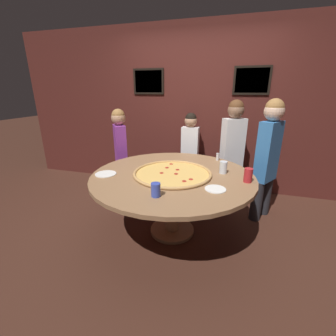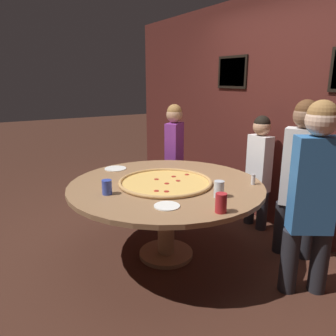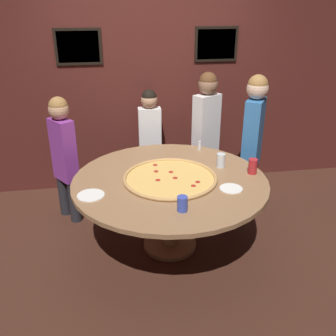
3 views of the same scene
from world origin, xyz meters
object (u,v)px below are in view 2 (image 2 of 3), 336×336
at_px(drink_cup_beside_pizza, 221,203).
at_px(diner_far_left, 313,190).
at_px(diner_far_right, 259,166).
at_px(drink_cup_front_edge, 107,187).
at_px(diner_centre_back, 174,151).
at_px(condiment_shaker, 253,179).
at_px(giant_pizza, 166,182).
at_px(white_plate_far_back, 167,206).
at_px(diner_side_right, 300,171).
at_px(dining_table, 166,195).
at_px(white_plate_right_side, 115,169).
at_px(drink_cup_by_shaker, 219,189).

xyz_separation_m(drink_cup_beside_pizza, diner_far_left, (0.25, 0.67, 0.06)).
bearing_deg(diner_far_left, diner_far_right, -85.14).
bearing_deg(drink_cup_front_edge, diner_centre_back, 127.77).
height_order(drink_cup_front_edge, condiment_shaker, drink_cup_front_edge).
relative_size(drink_cup_beside_pizza, condiment_shaker, 1.48).
bearing_deg(drink_cup_front_edge, giant_pizza, 89.19).
height_order(giant_pizza, drink_cup_beside_pizza, drink_cup_beside_pizza).
relative_size(drink_cup_beside_pizza, white_plate_far_back, 0.72).
xyz_separation_m(diner_far_left, diner_side_right, (-0.42, 0.40, -0.02)).
bearing_deg(white_plate_far_back, condiment_shaker, 93.14).
height_order(diner_far_right, diner_far_left, diner_far_left).
relative_size(drink_cup_beside_pizza, diner_far_left, 0.09).
relative_size(drink_cup_front_edge, drink_cup_beside_pizza, 0.86).
height_order(white_plate_far_back, diner_side_right, diner_side_right).
height_order(dining_table, diner_far_left, diner_far_left).
relative_size(drink_cup_front_edge, diner_far_left, 0.08).
height_order(dining_table, white_plate_right_side, white_plate_right_side).
height_order(white_plate_far_back, white_plate_right_side, same).
relative_size(dining_table, diner_far_right, 1.38).
relative_size(drink_cup_beside_pizza, white_plate_right_side, 0.63).
distance_m(drink_cup_by_shaker, white_plate_far_back, 0.47).
bearing_deg(condiment_shaker, dining_table, -123.54).
bearing_deg(white_plate_far_back, diner_centre_back, 146.11).
bearing_deg(diner_side_right, drink_cup_beside_pizza, 69.08).
height_order(drink_cup_front_edge, drink_cup_beside_pizza, drink_cup_beside_pizza).
bearing_deg(drink_cup_by_shaker, giant_pizza, -160.30).
bearing_deg(white_plate_far_back, dining_table, 150.03).
relative_size(white_plate_right_side, condiment_shaker, 2.36).
height_order(white_plate_right_side, diner_far_left, diner_far_left).
height_order(diner_centre_back, diner_far_left, diner_far_left).
relative_size(condiment_shaker, diner_far_left, 0.06).
distance_m(giant_pizza, diner_far_left, 1.24).
relative_size(giant_pizza, drink_cup_front_edge, 7.01).
distance_m(drink_cup_beside_pizza, diner_centre_back, 1.93).
height_order(condiment_shaker, diner_side_right, diner_side_right).
bearing_deg(white_plate_right_side, giant_pizza, 15.83).
height_order(drink_cup_front_edge, diner_far_right, diner_far_right).
distance_m(condiment_shaker, diner_far_right, 0.75).
relative_size(dining_table, white_plate_far_back, 8.99).
relative_size(drink_cup_beside_pizza, diner_centre_back, 0.10).
distance_m(dining_table, white_plate_right_side, 0.75).
distance_m(dining_table, white_plate_far_back, 0.58).
bearing_deg(diner_side_right, drink_cup_by_shaker, 54.82).
relative_size(drink_cup_by_shaker, diner_far_right, 0.11).
bearing_deg(dining_table, diner_far_left, 32.65).
bearing_deg(white_plate_far_back, diner_side_right, 84.68).
xyz_separation_m(condiment_shaker, diner_far_left, (0.60, 0.01, 0.08)).
height_order(drink_cup_front_edge, diner_far_left, diner_far_left).
bearing_deg(dining_table, diner_centre_back, 144.31).
distance_m(drink_cup_front_edge, diner_far_left, 1.62).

